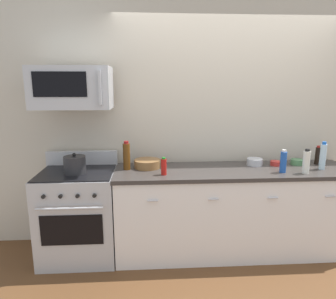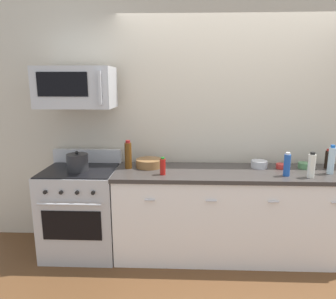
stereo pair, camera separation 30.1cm
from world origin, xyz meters
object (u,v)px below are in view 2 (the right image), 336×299
range_oven (82,210)px  bottle_water_clear (331,160)px  bowl_steel_prep (259,164)px  bottle_vinegar_white (312,166)px  bowl_wooden_salad (149,163)px  bottle_wine_amber (128,155)px  bowl_red_small (281,166)px  microwave (76,87)px  bottle_soy_sauce_dark (327,159)px  bottle_soda_blue (287,165)px  bottle_hot_sauce_red (163,166)px  bowl_green_glaze (305,165)px  stockpot (77,162)px

range_oven → bottle_water_clear: (2.51, -0.06, 0.59)m
range_oven → bowl_steel_prep: 1.94m
range_oven → bottle_vinegar_white: 2.35m
bowl_steel_prep → bowl_wooden_salad: bowl_wooden_salad is taller
bottle_wine_amber → bottle_vinegar_white: bottle_wine_amber is taller
bowl_steel_prep → bowl_red_small: (0.22, -0.03, -0.01)m
microwave → bottle_soy_sauce_dark: bearing=2.0°
bottle_water_clear → bottle_wine_amber: size_ratio=0.97×
bottle_wine_amber → range_oven: bearing=-173.1°
bottle_soda_blue → bowl_wooden_salad: bottle_soda_blue is taller
bottle_wine_amber → bowl_steel_prep: bearing=3.3°
bottle_soda_blue → bowl_wooden_salad: bearing=169.0°
bottle_water_clear → bottle_hot_sauce_red: (-1.64, -0.09, -0.05)m
bottle_soy_sauce_dark → bottle_hot_sauce_red: (-1.70, -0.29, -0.02)m
microwave → bowl_green_glaze: (2.34, 0.08, -0.80)m
bowl_red_small → bowl_wooden_salad: bearing=179.9°
stockpot → bowl_wooden_salad: bearing=13.4°
bottle_wine_amber → bottle_hot_sauce_red: bottle_wine_amber is taller
microwave → bowl_red_small: (2.10, 0.07, -0.80)m
bottle_soda_blue → bowl_wooden_salad: (-1.35, 0.26, -0.06)m
bowl_wooden_salad → bottle_soda_blue: bearing=-11.0°
bottle_wine_amber → bottle_water_clear: bearing=-3.4°
bottle_water_clear → bottle_soy_sauce_dark: size_ratio=1.39×
bottle_vinegar_white → bowl_green_glaze: 0.34m
bottle_soda_blue → bowl_green_glaze: bottle_soda_blue is taller
bottle_water_clear → bowl_red_small: (-0.42, 0.17, -0.11)m
bottle_vinegar_white → stockpot: bottle_vinegar_white is taller
bottle_soda_blue → bottle_wine_amber: bearing=172.5°
bottle_water_clear → bowl_steel_prep: bottle_water_clear is taller
bottle_water_clear → range_oven: bearing=178.7°
microwave → bottle_hot_sauce_red: 1.16m
bottle_water_clear → bottle_wine_amber: bearing=176.6°
range_oven → bowl_wooden_salad: 0.88m
bowl_red_small → bottle_soy_sauce_dark: bearing=2.5°
microwave → bowl_red_small: size_ratio=6.65×
microwave → bottle_soy_sauce_dark: 2.67m
bottle_water_clear → bowl_steel_prep: bearing=162.8°
bowl_green_glaze → bowl_wooden_salad: 1.63m
bottle_soda_blue → bottle_water_clear: bottle_water_clear is taller
range_oven → bottle_soda_blue: bearing=-4.0°
bottle_soy_sauce_dark → bottle_hot_sauce_red: bearing=-170.4°
range_oven → bottle_soda_blue: (2.06, -0.14, 0.56)m
bowl_wooden_salad → bowl_red_small: size_ratio=2.49×
bowl_steel_prep → bottle_wine_amber: bearing=-176.7°
bottle_water_clear → bottle_soy_sauce_dark: bottle_water_clear is taller
bottle_water_clear → bottle_vinegar_white: (-0.24, -0.13, -0.02)m
bottle_vinegar_white → bowl_green_glaze: size_ratio=1.87×
bottle_wine_amber → bowl_green_glaze: bearing=2.1°
bottle_hot_sauce_red → bottle_water_clear: bearing=3.2°
bottle_soy_sauce_dark → bowl_green_glaze: (-0.23, -0.01, -0.07)m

